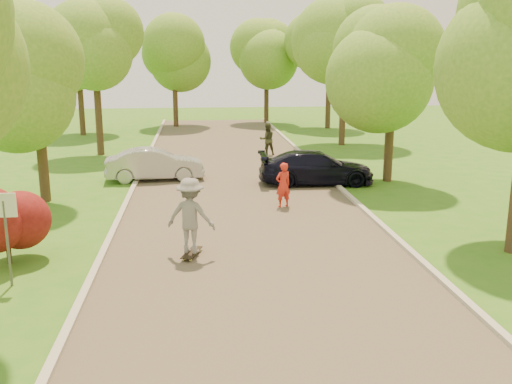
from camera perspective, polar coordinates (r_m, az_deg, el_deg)
name	(u,v)px	position (r m, az deg, el deg)	size (l,w,h in m)	color
ground	(292,363)	(10.18, 3.59, -16.69)	(100.00, 100.00, 0.00)	#326F1A
road	(249,227)	(17.51, -0.75, -3.51)	(8.00, 60.00, 0.01)	#4C4438
curb_left	(114,229)	(17.60, -14.02, -3.63)	(0.18, 60.00, 0.12)	#B2AD9E
curb_right	(377,221)	(18.29, 12.00, -2.88)	(0.18, 60.00, 0.12)	#B2AD9E
street_sign	(5,220)	(13.84, -23.79, -2.57)	(0.55, 0.06, 2.17)	#59595E
red_shrub	(6,222)	(15.49, -23.76, -2.73)	(1.70, 1.70, 1.95)	#382619
tree_l_midb	(40,72)	(21.35, -20.76, 11.19)	(4.30, 4.20, 6.62)	#382619
tree_l_far	(99,49)	(31.06, -15.46, 13.64)	(4.92, 4.80, 7.79)	#382619
tree_r_midb	(398,62)	(24.09, 14.03, 12.51)	(4.51, 4.40, 7.01)	#382619
tree_r_far	(349,43)	(33.84, 9.28, 14.50)	(5.33, 5.20, 8.34)	#382619
tree_bg_a	(81,53)	(39.35, -17.10, 13.17)	(5.12, 5.00, 7.72)	#382619
tree_bg_b	(333,50)	(41.83, 7.69, 13.91)	(5.12, 5.00, 7.95)	#382619
tree_bg_c	(177,57)	(42.69, -7.92, 13.20)	(4.92, 4.80, 7.33)	#382619
tree_bg_d	(269,53)	(45.05, 1.35, 13.70)	(5.12, 5.00, 7.72)	#382619
silver_sedan	(155,164)	(24.36, -10.10, 2.74)	(1.42, 4.07, 1.34)	#A7A7AC
dark_sedan	(316,168)	(23.36, 6.03, 2.44)	(1.90, 4.67, 1.36)	black
longboard	(192,253)	(15.04, -6.45, -6.05)	(0.58, 1.05, 0.12)	black
skateboarder	(191,216)	(14.74, -6.55, -2.36)	(1.27, 0.73, 1.97)	gray
person_striped	(283,185)	(19.62, 2.73, 0.69)	(0.57, 0.38, 1.57)	red
person_olive	(267,139)	(30.07, 1.12, 5.29)	(0.82, 0.64, 1.69)	#31351F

